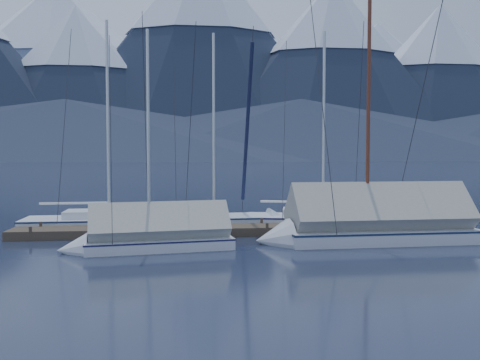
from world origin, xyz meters
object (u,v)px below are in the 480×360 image
sailboat_open_left (122,224)px  sailboat_open_right (334,222)px  sailboat_open_mid (225,222)px  sailboat_covered_far (146,238)px  person (370,202)px  sailboat_covered_near (362,228)px

sailboat_open_left → sailboat_open_right: (9.47, -0.51, -0.01)m
sailboat_open_mid → sailboat_covered_far: bearing=-119.9°
person → sailboat_covered_far: bearing=89.5°
sailboat_open_mid → sailboat_open_left: bearing=-176.9°
sailboat_open_right → person: sailboat_open_right is taller
sailboat_open_mid → sailboat_open_right: sailboat_open_right is taller
sailboat_open_mid → sailboat_open_right: size_ratio=0.99×
sailboat_open_mid → sailboat_open_right: bearing=-8.8°
sailboat_open_left → sailboat_covered_near: size_ratio=0.93×
sailboat_covered_far → person: size_ratio=4.68×
sailboat_covered_near → sailboat_covered_far: size_ratio=1.30×
sailboat_open_left → sailboat_open_mid: (4.59, 0.25, -0.01)m
sailboat_covered_near → person: 3.10m
sailboat_open_left → person: sailboat_open_left is taller
sailboat_open_mid → sailboat_covered_far: 6.34m
sailboat_covered_near → sailboat_open_mid: bearing=134.4°
sailboat_open_right → sailboat_covered_near: bearing=-92.3°
sailboat_open_left → sailboat_covered_far: sailboat_open_left is taller
sailboat_open_left → sailboat_covered_near: 10.37m
sailboat_covered_near → sailboat_covered_far: sailboat_covered_near is taller
sailboat_covered_near → sailboat_open_left: bearing=153.8°
sailboat_open_right → sailboat_open_mid: bearing=171.2°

